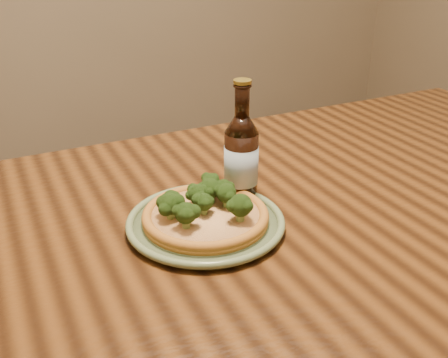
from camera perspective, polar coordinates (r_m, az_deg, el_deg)
name	(u,v)px	position (r m, az deg, el deg)	size (l,w,h in m)	color
table	(313,232)	(1.12, 9.67, -5.75)	(1.60, 0.90, 0.75)	#4D2A10
plate	(206,222)	(0.93, -2.01, -4.75)	(0.28, 0.28, 0.02)	#687853
pizza	(206,212)	(0.93, -2.02, -3.65)	(0.22, 0.22, 0.07)	#AF6E27
beer_bottle	(241,158)	(0.99, 1.89, 2.34)	(0.07, 0.07, 0.24)	black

